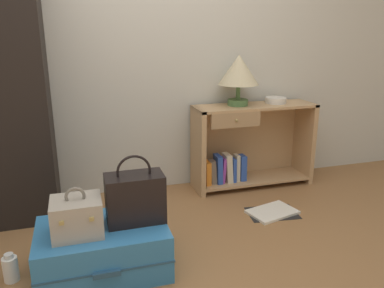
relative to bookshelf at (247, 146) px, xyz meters
name	(u,v)px	position (x,y,z in m)	size (l,w,h in m)	color
back_wall	(137,33)	(-0.88, 0.22, 0.95)	(6.40, 0.10, 2.60)	beige
bookshelf	(247,146)	(0.00, 0.00, 0.00)	(1.05, 0.33, 0.72)	tan
table_lamp	(239,72)	(-0.10, 0.01, 0.65)	(0.33, 0.33, 0.42)	#4C7542
bowl	(276,100)	(0.25, 0.01, 0.39)	(0.18, 0.18, 0.05)	silver
suitcase_large	(103,249)	(-1.31, -0.95, -0.21)	(0.72, 0.50, 0.28)	teal
train_case	(77,216)	(-1.43, -0.99, 0.03)	(0.26, 0.24, 0.27)	#A89E8E
handbag	(135,197)	(-1.12, -0.93, 0.07)	(0.32, 0.18, 0.39)	black
bottle	(11,268)	(-1.81, -0.90, -0.27)	(0.08, 0.08, 0.16)	white
open_book_on_floor	(272,212)	(-0.05, -0.59, -0.34)	(0.40, 0.31, 0.02)	white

